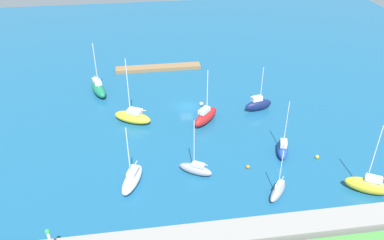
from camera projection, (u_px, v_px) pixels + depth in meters
name	position (u px, v px, depth m)	size (l,w,h in m)	color
water	(187.00, 107.00, 81.46)	(160.00, 160.00, 0.00)	#19567F
pier_dock	(158.00, 68.00, 96.73)	(20.79, 2.83, 0.82)	olive
breakwater	(222.00, 235.00, 51.73)	(71.55, 3.88, 1.34)	gray
harbor_beacon	(49.00, 239.00, 47.59)	(0.56, 0.56, 3.73)	silver
sailboat_gray_center_basin	(196.00, 169.00, 62.82)	(5.68, 4.43, 10.00)	gray
sailboat_yellow_far_south	(368.00, 185.00, 58.96)	(6.72, 5.18, 11.90)	yellow
sailboat_green_by_breakwater	(98.00, 89.00, 85.43)	(4.68, 7.77, 11.84)	#19724C
sailboat_white_along_channel	(132.00, 179.00, 60.50)	(4.49, 7.23, 10.82)	white
sailboat_navy_near_pier	(258.00, 104.00, 79.63)	(6.13, 3.05, 9.48)	#141E4C
sailboat_red_lone_south	(206.00, 116.00, 75.51)	(6.30, 6.63, 11.00)	red
sailboat_blue_inner_mooring	(283.00, 148.00, 67.15)	(3.51, 5.91, 10.18)	#2347B2
sailboat_gray_lone_north	(278.00, 191.00, 58.57)	(4.28, 4.72, 8.44)	gray
sailboat_yellow_east_end	(133.00, 117.00, 75.64)	(7.89, 5.84, 13.26)	yellow
mooring_buoy_yellow	(317.00, 157.00, 66.51)	(0.63, 0.63, 0.63)	yellow
mooring_buoy_orange	(248.00, 167.00, 64.28)	(0.61, 0.61, 0.61)	orange
mooring_buoy_white	(201.00, 104.00, 81.62)	(0.82, 0.82, 0.82)	white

